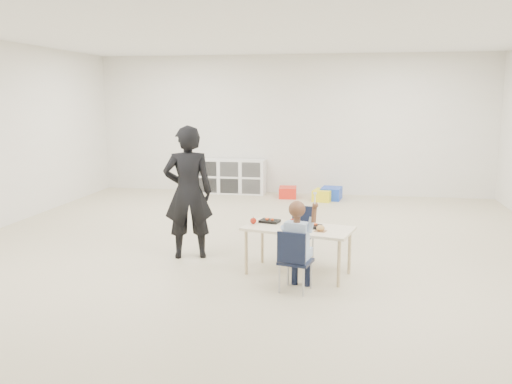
% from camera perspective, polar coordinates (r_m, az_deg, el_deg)
% --- Properties ---
extents(room, '(9.00, 9.02, 2.80)m').
position_cam_1_polar(room, '(6.62, -0.53, 5.11)').
color(room, '#BDB091').
rests_on(room, ground).
extents(table, '(1.28, 0.84, 0.54)m').
position_cam_1_polar(table, '(6.09, 4.43, -6.15)').
color(table, beige).
rests_on(table, ground).
extents(chair_near, '(0.37, 0.36, 0.65)m').
position_cam_1_polar(chair_near, '(5.56, 4.20, -7.18)').
color(chair_near, black).
rests_on(chair_near, ground).
extents(chair_far, '(0.37, 0.36, 0.65)m').
position_cam_1_polar(chair_far, '(6.59, 4.64, -4.45)').
color(chair_far, black).
rests_on(chair_far, ground).
extents(child, '(0.52, 0.52, 1.02)m').
position_cam_1_polar(child, '(5.51, 4.22, -5.33)').
color(child, '#BAD6FC').
rests_on(child, chair_near).
extents(lunch_tray_near, '(0.25, 0.21, 0.03)m').
position_cam_1_polar(lunch_tray_near, '(6.02, 5.79, -3.60)').
color(lunch_tray_near, black).
rests_on(lunch_tray_near, table).
extents(lunch_tray_far, '(0.25, 0.21, 0.03)m').
position_cam_1_polar(lunch_tray_far, '(6.23, 1.45, -3.08)').
color(lunch_tray_far, black).
rests_on(lunch_tray_far, table).
extents(milk_carton, '(0.08, 0.08, 0.10)m').
position_cam_1_polar(milk_carton, '(5.87, 4.27, -3.58)').
color(milk_carton, white).
rests_on(milk_carton, table).
extents(bread_roll, '(0.09, 0.09, 0.07)m').
position_cam_1_polar(bread_roll, '(5.86, 6.81, -3.80)').
color(bread_roll, tan).
rests_on(bread_roll, table).
extents(apple_near, '(0.07, 0.07, 0.07)m').
position_cam_1_polar(apple_near, '(6.11, 3.85, -3.16)').
color(apple_near, maroon).
rests_on(apple_near, table).
extents(apple_far, '(0.07, 0.07, 0.07)m').
position_cam_1_polar(apple_far, '(6.15, -0.29, -3.05)').
color(apple_far, maroon).
rests_on(apple_far, table).
extents(cubby_shelf, '(1.40, 0.40, 0.70)m').
position_cam_1_polar(cubby_shelf, '(11.15, -2.62, 1.66)').
color(cubby_shelf, white).
rests_on(cubby_shelf, ground).
extents(adult, '(0.69, 0.55, 1.63)m').
position_cam_1_polar(adult, '(6.64, -7.16, -0.04)').
color(adult, black).
rests_on(adult, ground).
extents(bin_red, '(0.37, 0.45, 0.21)m').
position_cam_1_polar(bin_red, '(10.70, 3.36, -0.03)').
color(bin_red, red).
rests_on(bin_red, ground).
extents(bin_yellow, '(0.41, 0.49, 0.21)m').
position_cam_1_polar(bin_yellow, '(10.44, 7.06, -0.33)').
color(bin_yellow, yellow).
rests_on(bin_yellow, ground).
extents(bin_blue, '(0.42, 0.52, 0.23)m').
position_cam_1_polar(bin_blue, '(10.59, 7.93, -0.15)').
color(bin_blue, blue).
rests_on(bin_blue, ground).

